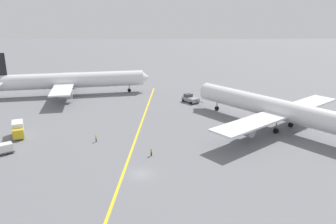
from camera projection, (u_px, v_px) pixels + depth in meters
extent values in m
plane|color=slate|center=(141.00, 174.00, 60.88)|extent=(600.00, 600.00, 0.00)
cube|color=yellow|center=(131.00, 152.00, 70.39)|extent=(7.01, 119.85, 0.01)
cylinder|color=silver|center=(72.00, 80.00, 116.54)|extent=(50.40, 14.72, 5.44)
cone|color=silver|center=(146.00, 77.00, 121.56)|extent=(3.68, 5.44, 5.01)
cube|color=silver|center=(65.00, 83.00, 116.30)|extent=(13.51, 39.22, 0.44)
cube|color=silver|center=(0.00, 82.00, 111.87)|extent=(5.57, 13.37, 0.28)
cylinder|color=#999EA3|center=(66.00, 95.00, 106.89)|extent=(4.61, 3.34, 2.60)
cylinder|color=#999EA3|center=(71.00, 82.00, 127.17)|extent=(4.61, 3.34, 2.60)
cylinder|color=slate|center=(64.00, 88.00, 120.09)|extent=(0.28, 0.28, 2.09)
cylinder|color=black|center=(64.00, 91.00, 120.40)|extent=(1.38, 0.78, 1.30)
cylinder|color=slate|center=(62.00, 93.00, 113.73)|extent=(0.28, 0.28, 2.09)
cylinder|color=black|center=(62.00, 96.00, 114.04)|extent=(1.38, 0.78, 1.30)
cylinder|color=slate|center=(129.00, 87.00, 121.41)|extent=(0.28, 0.28, 2.09)
cylinder|color=black|center=(129.00, 90.00, 121.72)|extent=(1.38, 0.78, 1.30)
cylinder|color=silver|center=(273.00, 108.00, 83.93)|extent=(34.00, 40.12, 5.07)
cone|color=silver|center=(203.00, 90.00, 102.25)|extent=(5.39, 5.12, 4.67)
cube|color=silver|center=(281.00, 113.00, 82.42)|extent=(40.30, 34.49, 0.44)
cylinder|color=#999EA3|center=(303.00, 109.00, 91.71)|extent=(4.67, 4.90, 2.60)
cylinder|color=#999EA3|center=(245.00, 130.00, 75.65)|extent=(4.67, 4.90, 2.60)
cylinder|color=slate|center=(276.00, 127.00, 80.38)|extent=(0.28, 0.28, 2.21)
cylinder|color=black|center=(276.00, 131.00, 80.70)|extent=(1.25, 1.36, 1.30)
cylinder|color=slate|center=(291.00, 121.00, 84.55)|extent=(0.28, 0.28, 2.21)
cylinder|color=black|center=(291.00, 125.00, 84.87)|extent=(1.25, 1.36, 1.30)
cylinder|color=slate|center=(217.00, 105.00, 98.89)|extent=(0.28, 0.28, 2.21)
cylinder|color=black|center=(217.00, 108.00, 99.21)|extent=(1.25, 1.36, 1.30)
cube|color=gray|center=(191.00, 99.00, 107.87)|extent=(5.76, 6.39, 1.23)
cube|color=#333D47|center=(188.00, 95.00, 108.52)|extent=(3.14, 3.06, 0.90)
cylinder|color=#4C4C51|center=(200.00, 102.00, 104.40)|extent=(2.03, 2.72, 0.20)
sphere|color=orange|center=(188.00, 93.00, 108.33)|extent=(0.24, 0.24, 0.24)
cylinder|color=black|center=(183.00, 100.00, 108.79)|extent=(0.77, 0.91, 0.90)
cylinder|color=black|center=(190.00, 99.00, 110.48)|extent=(0.77, 0.91, 0.90)
cylinder|color=black|center=(191.00, 103.00, 105.62)|extent=(0.77, 0.91, 0.90)
cylinder|color=black|center=(198.00, 102.00, 107.31)|extent=(0.77, 0.91, 0.90)
cube|color=slate|center=(6.00, 151.00, 69.50)|extent=(3.88, 3.62, 0.25)
cube|color=silver|center=(5.00, 147.00, 69.23)|extent=(3.44, 3.23, 1.60)
cylinder|color=black|center=(9.00, 150.00, 70.50)|extent=(0.61, 0.50, 0.60)
cylinder|color=black|center=(10.00, 152.00, 69.40)|extent=(0.61, 0.50, 0.60)
cylinder|color=black|center=(1.00, 152.00, 69.67)|extent=(0.61, 0.50, 0.60)
cylinder|color=black|center=(3.00, 154.00, 68.58)|extent=(0.61, 0.50, 0.60)
cube|color=gold|center=(18.00, 134.00, 76.78)|extent=(3.06, 2.96, 2.20)
cube|color=silver|center=(18.00, 128.00, 78.94)|extent=(3.84, 4.80, 3.20)
cylinder|color=black|center=(22.00, 136.00, 78.40)|extent=(0.42, 0.63, 0.60)
cylinder|color=black|center=(16.00, 137.00, 77.86)|extent=(0.42, 0.63, 0.60)
cylinder|color=black|center=(22.00, 134.00, 79.71)|extent=(0.42, 0.63, 0.60)
cylinder|color=black|center=(16.00, 135.00, 79.18)|extent=(0.42, 0.63, 0.60)
cylinder|color=#2D3351|center=(96.00, 140.00, 75.56)|extent=(0.28, 0.28, 0.80)
cylinder|color=#D1E02D|center=(96.00, 137.00, 75.35)|extent=(0.36, 0.36, 0.56)
sphere|color=brown|center=(96.00, 136.00, 75.24)|extent=(0.22, 0.22, 0.22)
cylinder|color=#F24C19|center=(95.00, 137.00, 75.04)|extent=(0.05, 0.05, 0.40)
cylinder|color=black|center=(151.00, 154.00, 68.29)|extent=(0.28, 0.28, 0.85)
cylinder|color=orange|center=(151.00, 151.00, 68.07)|extent=(0.36, 0.36, 0.60)
sphere|color=tan|center=(151.00, 149.00, 67.95)|extent=(0.23, 0.23, 0.23)
cylinder|color=#F24C19|center=(152.00, 151.00, 67.78)|extent=(0.05, 0.05, 0.40)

